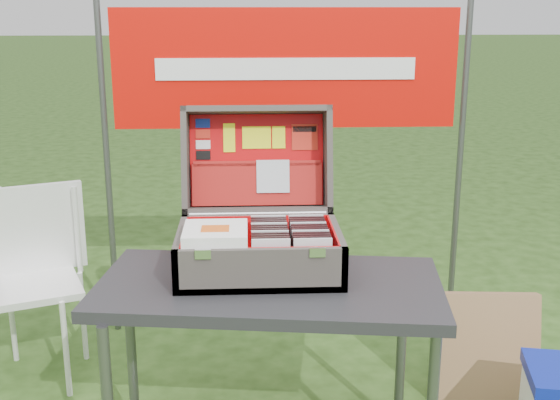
{
  "coord_description": "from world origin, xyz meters",
  "views": [
    {
      "loc": [
        -0.19,
        -2.19,
        1.57
      ],
      "look_at": [
        -0.08,
        0.1,
        0.94
      ],
      "focal_mm": 45.0,
      "sensor_mm": 36.0,
      "label": 1
    }
  ],
  "objects": [
    {
      "name": "table_leg_br",
      "position": [
        0.38,
        0.17,
        0.33
      ],
      "size": [
        0.04,
        0.04,
        0.66
      ],
      "primitive_type": "cylinder",
      "color": "#59595B",
      "rests_on": "ground"
    },
    {
      "name": "cd_left_6",
      "position": [
        -0.11,
        0.03,
        0.8
      ],
      "size": [
        0.12,
        0.01,
        0.14
      ],
      "primitive_type": "cube",
      "color": "black",
      "rests_on": "suitcase_liner_floor"
    },
    {
      "name": "chair_upright_left",
      "position": [
        -1.26,
        0.81,
        0.62
      ],
      "size": [
        0.02,
        0.02,
        0.4
      ],
      "primitive_type": "cylinder",
      "color": "silver",
      "rests_on": "chair_seat"
    },
    {
      "name": "cd_left_9",
      "position": [
        -0.11,
        0.09,
        0.8
      ],
      "size": [
        0.12,
        0.01,
        0.14
      ],
      "primitive_type": "cube",
      "color": "black",
      "rests_on": "suitcase_liner_floor"
    },
    {
      "name": "cd_right_7",
      "position": [
        0.02,
        0.05,
        0.8
      ],
      "size": [
        0.12,
        0.01,
        0.14
      ],
      "primitive_type": "cube",
      "color": "black",
      "rests_on": "suitcase_liner_floor"
    },
    {
      "name": "songbook_2",
      "position": [
        -0.29,
        -0.03,
        0.86
      ],
      "size": [
        0.21,
        0.21,
        0.0
      ],
      "primitive_type": "cube",
      "color": "white",
      "rests_on": "suitcase_base_wall_front"
    },
    {
      "name": "suitcase_liner_wall_right",
      "position": [
        0.1,
        0.05,
        0.79
      ],
      "size": [
        0.01,
        0.35,
        0.13
      ],
      "primitive_type": "cube",
      "color": "red",
      "rests_on": "suitcase_base_bottom"
    },
    {
      "name": "songbook_0",
      "position": [
        -0.29,
        -0.03,
        0.85
      ],
      "size": [
        0.21,
        0.21,
        0.0
      ],
      "primitive_type": "cube",
      "color": "white",
      "rests_on": "suitcase_base_wall_front"
    },
    {
      "name": "cd_left_2",
      "position": [
        -0.11,
        -0.06,
        0.8
      ],
      "size": [
        0.12,
        0.01,
        0.14
      ],
      "primitive_type": "cube",
      "color": "black",
      "rests_on": "suitcase_liner_floor"
    },
    {
      "name": "table",
      "position": [
        -0.12,
        -0.05,
        0.35
      ],
      "size": [
        1.19,
        0.71,
        0.7
      ],
      "primitive_type": null,
      "rotation": [
        0.0,
        0.0,
        -0.13
      ],
      "color": "#262627",
      "rests_on": "ground"
    },
    {
      "name": "cd_left_8",
      "position": [
        -0.11,
        0.07,
        0.8
      ],
      "size": [
        0.12,
        0.01,
        0.14
      ],
      "primitive_type": "cube",
      "color": "silver",
      "rests_on": "suitcase_liner_floor"
    },
    {
      "name": "cd_right_11",
      "position": [
        0.02,
        0.14,
        0.8
      ],
      "size": [
        0.12,
        0.01,
        0.14
      ],
      "primitive_type": "cube",
      "color": "black",
      "rests_on": "suitcase_liner_floor"
    },
    {
      "name": "songbook_1",
      "position": [
        -0.29,
        -0.03,
        0.86
      ],
      "size": [
        0.21,
        0.21,
        0.0
      ],
      "primitive_type": "cube",
      "color": "white",
      "rests_on": "suitcase_base_wall_front"
    },
    {
      "name": "suitcase_latch_right",
      "position": [
        0.03,
        -0.15,
        0.84
      ],
      "size": [
        0.05,
        0.01,
        0.03
      ],
      "primitive_type": "cube",
      "color": "silver",
      "rests_on": "suitcase_base_wall_front"
    },
    {
      "name": "lid_card_neon_main",
      "position": [
        -0.15,
        0.42,
        1.1
      ],
      "size": [
        0.11,
        0.02,
        0.08
      ],
      "primitive_type": "cube",
      "rotation": [
        -1.8,
        0.0,
        0.0
      ],
      "color": "yellow",
      "rests_on": "suitcase_lid_liner"
    },
    {
      "name": "chair_seat",
      "position": [
        -1.1,
        0.63,
        0.42
      ],
      "size": [
        0.49,
        0.49,
        0.03
      ],
      "primitive_type": "cube",
      "rotation": [
        0.0,
        0.0,
        0.38
      ],
      "color": "silver",
      "rests_on": "ground"
    },
    {
      "name": "suitcase_liner_floor",
      "position": [
        -0.15,
        0.05,
        0.73
      ],
      "size": [
        0.51,
        0.35,
        0.01
      ],
      "primitive_type": "cube",
      "color": "red",
      "rests_on": "suitcase_base_bottom"
    },
    {
      "name": "suitcase_lid_rim_left",
      "position": [
        -0.41,
        0.36,
        1.03
      ],
      "size": [
        0.02,
        0.23,
        0.42
      ],
      "primitive_type": "cube",
      "rotation": [
        -1.8,
        0.0,
        0.0
      ],
      "color": "#423F3B",
      "rests_on": "suitcase_lid_back"
    },
    {
      "name": "suitcase",
      "position": [
        -0.15,
        0.11,
        0.96
      ],
      "size": [
        0.55,
        0.55,
        0.51
      ],
      "primitive_type": null,
      "color": "#423F3B",
      "rests_on": "table"
    },
    {
      "name": "cd_right_0",
      "position": [
        0.02,
        -0.1,
        0.8
      ],
      "size": [
        0.12,
        0.01,
        0.14
      ],
      "primitive_type": "cube",
      "color": "silver",
      "rests_on": "suitcase_liner_floor"
    },
    {
      "name": "cd_right_4",
      "position": [
        0.02,
        -0.02,
        0.8
      ],
      "size": [
        0.12,
        0.01,
        0.14
      ],
      "primitive_type": "cube",
      "color": "silver",
      "rests_on": "suitcase_liner_floor"
    },
    {
      "name": "suitcase_base_wall_back",
      "position": [
        -0.15,
        0.23,
        0.78
      ],
      "size": [
        0.55,
        0.02,
        0.15
      ],
      "primitive_type": "cube",
      "color": "#423F3B",
      "rests_on": "table_top"
    },
    {
      "name": "suitcase_lid_rim_right",
      "position": [
        0.12,
        0.36,
        1.03
      ],
      "size": [
        0.02,
        0.23,
        0.42
      ],
      "primitive_type": "cube",
      "rotation": [
        -1.8,
        0.0,
        0.0
      ],
      "color": "#423F3B",
      "rests_on": "suitcase_lid_back"
    },
    {
      "name": "table_leg_bl",
      "position": [
        -0.62,
        0.17,
        0.33
      ],
      "size": [
        0.04,
        0.04,
        0.66
      ],
      "primitive_type": "cylinder",
      "color": "#59595B",
      "rests_on": "ground"
    },
    {
      "name": "suitcase_base_wall_right",
      "position": [
        0.12,
        0.05,
        0.78
      ],
      "size": [
        0.02,
        0.39,
        0.15
      ],
      "primitive_type": "cube",
      "color": "#423F3B",
      "rests_on": "table_top"
    },
    {
      "name": "suitcase_lid_back",
      "position": [
        -0.15,
        0.42,
        1.01
      ],
      "size": [
        0.55,
        0.11,
        0.39
      ],
      "primitive_type": "cube",
      "rotation": [
        -1.8,
        0.0,
        0.0
      ],
      "color": "#423F3B",
      "rests_on": "suitcase_base_wall_back"
    },
    {
      "name": "suitcase_lid_pocket",
      "position": [
        -0.15,
        0.37,
        0.93
      ],
      "size": [
        0.49,
        0.07,
        0.16
      ],
      "primitive_type": "cube",
      "rotation": [
        -1.8,
        0.0,
        0.0
      ],
      "color": "#A11814",
      "rests_on": "suitcase_lid_liner"
    },
    {
      "name": "chair_upright_right",
      "position": [
        -0.94,
        0.81,
        0.62
      ],
      "size": [
        0.02,
        0.02,
        0.4
      ],
      "primitive_type": "cylinder",
      "color": "silver",
      "rests_on": "chair_seat"
    },
    {
      "name": "songbook_3",
      "position": [
        -0.29,
        -0.03,
        0.87
      ],
      "size": [
        0.21,
        0.21,
        0.0
      ],
      "primitive_type": "cube",
      "color": "white",
      "rests_on": "suitcase_base_wall_front"
    },
    {
      "name": "cd_right_9",
      "position": [
        0.02,
        0.09,
        0.8
      ],
      "size": [
        0.12,
        0.01,
        0.14
      ],
      "primitive_type": "cube",
      "color": "black",
      "rests_on": "suitcase_liner_floor"
    },
    {
      "name": "cd_left_7",
      "position": [
        -0.11,
        0.05,
        0.8
      ],
      "size": [
        0.12,
        0.01,
        0.14
      ],
      "primitive_type": "cube",
      "color": "black",
      "rests_on": "suitcase_liner_floor"
    },
    {
      "name": "lid_card_neon_small",
      "position": [
        -0.06,
        0.42,
        1.1
      ],
      "size": [
        0.05,
        0.02,
        0.08
      ],
      "primitive_type": "cube",
      "rotation": [
        -1.8,
        0.0,
        0.0
      ],
      "color": "yellow",
      "rests_on": "suitcase_lid_liner"
    },
    {
      "name": "suitcase_pocket_cd",
      "position": [
        -0.09,
        0.36,
        0.96
      ],
      "size": [
        0.12,
        0.04,
        0.12
      ],
      "primitive_type": "cube",
      "rotation": [
        -1.8,
        0.0,
        0.0
      ],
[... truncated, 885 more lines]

